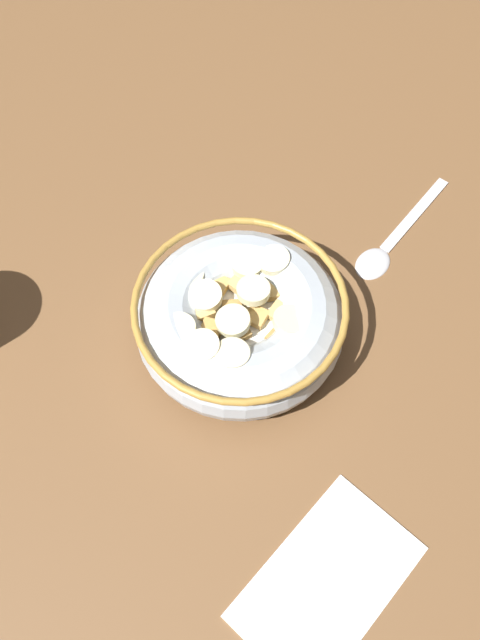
# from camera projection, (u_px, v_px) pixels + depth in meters

# --- Properties ---
(ground_plane) EXTENTS (1.22, 1.22, 0.02)m
(ground_plane) POSITION_uv_depth(u_px,v_px,m) (240.00, 343.00, 0.56)
(ground_plane) COLOR brown
(cereal_bowl) EXTENTS (0.17, 0.17, 0.06)m
(cereal_bowl) POSITION_uv_depth(u_px,v_px,m) (240.00, 319.00, 0.53)
(cereal_bowl) COLOR #B2BCC6
(cereal_bowl) RESTS_ON ground_plane
(spoon) EXTENTS (0.14, 0.07, 0.01)m
(spoon) POSITION_uv_depth(u_px,v_px,m) (387.00, 246.00, 0.60)
(spoon) COLOR silver
(spoon) RESTS_ON ground_plane
(folded_napkin) EXTENTS (0.15, 0.13, 0.00)m
(folded_napkin) POSITION_uv_depth(u_px,v_px,m) (327.00, 581.00, 0.46)
(folded_napkin) COLOR white
(folded_napkin) RESTS_ON ground_plane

